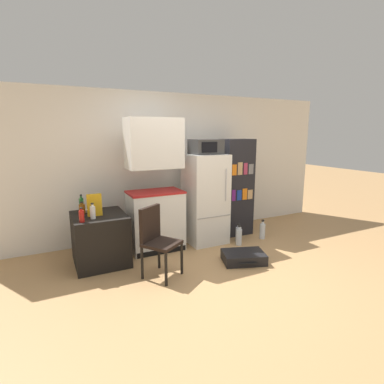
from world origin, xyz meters
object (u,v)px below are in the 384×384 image
at_px(refrigerator, 205,199).
at_px(bowl, 89,211).
at_px(bottle_ketchup_red, 82,216).
at_px(water_bottle_back, 262,231).
at_px(side_table, 100,239).
at_px(kitchen_hutch, 155,190).
at_px(microwave, 206,147).
at_px(water_bottle_middle, 238,234).
at_px(bottle_green_tall, 81,204).
at_px(cereal_box, 94,205).
at_px(bottle_amber_beer, 82,209).
at_px(water_bottle_front, 239,237).
at_px(chair, 156,236).
at_px(bookshelf, 236,187).
at_px(bottle_milk_white, 93,212).
at_px(suitcase_large_flat, 244,257).

xyz_separation_m(refrigerator, bowl, (-1.84, 0.12, -0.02)).
relative_size(bottle_ketchup_red, water_bottle_back, 0.56).
distance_m(side_table, water_bottle_back, 2.73).
xyz_separation_m(kitchen_hutch, refrigerator, (0.87, -0.04, -0.21)).
relative_size(microwave, water_bottle_middle, 1.47).
bearing_deg(bottle_green_tall, bowl, -49.38).
relative_size(cereal_box, water_bottle_middle, 0.93).
xyz_separation_m(bottle_amber_beer, bottle_ketchup_red, (-0.05, -0.43, 0.01)).
relative_size(side_table, cereal_box, 2.62).
relative_size(kitchen_hutch, water_bottle_back, 6.00).
bearing_deg(water_bottle_front, microwave, 134.90).
xyz_separation_m(bottle_green_tall, chair, (0.77, -1.04, -0.28)).
xyz_separation_m(bookshelf, water_bottle_front, (-0.28, -0.53, -0.72)).
bearing_deg(side_table, bottle_milk_white, -118.78).
distance_m(kitchen_hutch, bottle_ketchup_red, 1.22).
relative_size(refrigerator, bottle_amber_beer, 8.73).
bearing_deg(bookshelf, water_bottle_front, -117.81).
bearing_deg(water_bottle_front, suitcase_large_flat, -119.42).
relative_size(chair, water_bottle_back, 2.67).
distance_m(microwave, cereal_box, 1.95).
relative_size(bookshelf, water_bottle_middle, 5.35).
height_order(bottle_milk_white, water_bottle_middle, bottle_milk_white).
distance_m(bottle_amber_beer, suitcase_large_flat, 2.39).
bearing_deg(bottle_milk_white, water_bottle_front, -3.45).
distance_m(kitchen_hutch, bottle_milk_white, 1.05).
distance_m(bottle_ketchup_red, water_bottle_front, 2.50).
distance_m(bowl, water_bottle_front, 2.39).
height_order(bottle_green_tall, bottle_ketchup_red, bottle_green_tall).
relative_size(bottle_amber_beer, water_bottle_back, 0.50).
height_order(bottle_milk_white, suitcase_large_flat, bottle_milk_white).
distance_m(bottle_ketchup_red, cereal_box, 0.32).
height_order(bowl, suitcase_large_flat, bowl).
bearing_deg(bookshelf, water_bottle_back, -59.45).
bearing_deg(microwave, bottle_green_tall, 173.36).
bearing_deg(bottle_ketchup_red, refrigerator, 10.76).
distance_m(water_bottle_middle, water_bottle_back, 0.47).
bearing_deg(water_bottle_front, bottle_amber_beer, 168.75).
bearing_deg(water_bottle_middle, side_table, 175.36).
bearing_deg(bowl, bottle_green_tall, 130.62).
xyz_separation_m(kitchen_hutch, microwave, (0.86, -0.04, 0.65)).
height_order(refrigerator, cereal_box, refrigerator).
bearing_deg(bottle_milk_white, water_bottle_back, -1.31).
distance_m(bottle_amber_beer, water_bottle_middle, 2.55).
bearing_deg(bottle_green_tall, microwave, -6.64).
relative_size(refrigerator, bookshelf, 0.86).
bearing_deg(side_table, bowl, 113.47).
bearing_deg(chair, suitcase_large_flat, -42.49).
height_order(bottle_green_tall, cereal_box, cereal_box).
xyz_separation_m(bottle_amber_beer, bowl, (0.10, 0.06, -0.05)).
bearing_deg(water_bottle_back, chair, -167.50).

